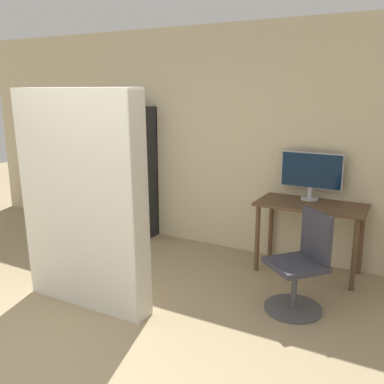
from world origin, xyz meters
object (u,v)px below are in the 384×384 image
at_px(office_chair, 300,271).
at_px(bookshelf, 127,172).
at_px(mattress_near, 82,202).
at_px(monitor, 311,172).

xyz_separation_m(office_chair, bookshelf, (-2.68, 1.01, 0.49)).
bearing_deg(bookshelf, mattress_near, -63.39).
distance_m(office_chair, mattress_near, 2.04).
height_order(monitor, bookshelf, bookshelf).
bearing_deg(office_chair, mattress_near, -154.33).
relative_size(monitor, mattress_near, 0.34).
bearing_deg(mattress_near, monitor, 50.28).
bearing_deg(monitor, mattress_near, -129.72).
height_order(office_chair, mattress_near, mattress_near).
height_order(bookshelf, mattress_near, mattress_near).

